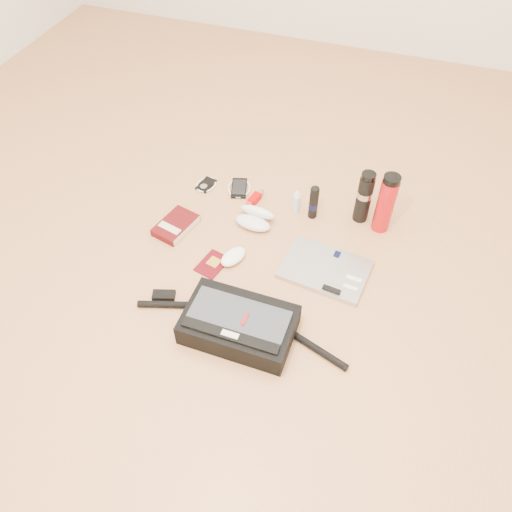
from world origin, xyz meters
name	(u,v)px	position (x,y,z in m)	size (l,w,h in m)	color
ground	(256,284)	(0.00, 0.00, 0.00)	(4.00, 4.00, 0.00)	#BF804F
messenger_bag	(238,324)	(0.01, -0.22, 0.05)	(0.80, 0.24, 0.11)	black
laptop	(325,270)	(0.24, 0.15, 0.01)	(0.35, 0.27, 0.03)	#ABABAD
book	(176,226)	(-0.42, 0.17, 0.02)	(0.16, 0.21, 0.03)	#42070A
passport	(212,264)	(-0.20, 0.04, 0.00)	(0.12, 0.15, 0.01)	#4A040C
mouse	(233,257)	(-0.13, 0.09, 0.02)	(0.11, 0.14, 0.04)	white
sunglasses_case	(255,218)	(-0.11, 0.31, 0.03)	(0.17, 0.15, 0.09)	silver
ipod	(206,185)	(-0.40, 0.47, 0.01)	(0.10, 0.11, 0.01)	black
phone	(239,188)	(-0.25, 0.49, 0.01)	(0.13, 0.15, 0.01)	black
inhaler	(255,198)	(-0.16, 0.44, 0.02)	(0.05, 0.12, 0.03)	#B40003
spray_bottle	(296,203)	(0.03, 0.44, 0.05)	(0.03, 0.03, 0.11)	#ACD9F2
aerosol_can	(314,202)	(0.11, 0.43, 0.08)	(0.05, 0.05, 0.17)	black
thermos_black	(364,197)	(0.31, 0.49, 0.12)	(0.08, 0.08, 0.25)	black
thermos_red	(386,204)	(0.40, 0.46, 0.14)	(0.09, 0.09, 0.28)	#AE1016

